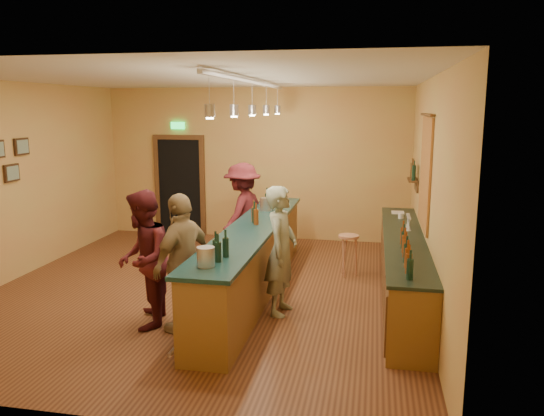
% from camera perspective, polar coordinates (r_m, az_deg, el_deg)
% --- Properties ---
extents(floor, '(7.00, 7.00, 0.00)m').
position_cam_1_polar(floor, '(8.39, -7.11, -8.71)').
color(floor, '#4F2816').
rests_on(floor, ground).
extents(ceiling, '(6.50, 7.00, 0.02)m').
position_cam_1_polar(ceiling, '(7.92, -7.65, 13.69)').
color(ceiling, silver).
rests_on(ceiling, wall_back).
extents(wall_back, '(6.50, 0.02, 3.20)m').
position_cam_1_polar(wall_back, '(11.35, -1.81, 4.77)').
color(wall_back, '#CE884D').
rests_on(wall_back, floor).
extents(wall_front, '(6.50, 0.02, 3.20)m').
position_cam_1_polar(wall_front, '(4.87, -20.40, -3.98)').
color(wall_front, '#CE884D').
rests_on(wall_front, floor).
extents(wall_left, '(0.02, 7.00, 3.20)m').
position_cam_1_polar(wall_left, '(9.53, -26.28, 2.51)').
color(wall_left, '#CE884D').
rests_on(wall_left, floor).
extents(wall_right, '(0.02, 7.00, 3.20)m').
position_cam_1_polar(wall_right, '(7.63, 16.48, 1.40)').
color(wall_right, '#CE884D').
rests_on(wall_right, floor).
extents(doorway, '(1.15, 0.09, 2.48)m').
position_cam_1_polar(doorway, '(11.87, -9.86, 2.57)').
color(doorway, black).
rests_on(doorway, wall_back).
extents(tapestry, '(0.03, 1.40, 1.60)m').
position_cam_1_polar(tapestry, '(7.99, 16.17, 3.63)').
color(tapestry, maroon).
rests_on(tapestry, wall_right).
extents(bottle_shelf, '(0.17, 0.55, 0.54)m').
position_cam_1_polar(bottle_shelf, '(9.49, 14.98, 3.63)').
color(bottle_shelf, '#4D2717').
rests_on(bottle_shelf, wall_right).
extents(back_counter, '(0.60, 4.55, 1.27)m').
position_cam_1_polar(back_counter, '(8.03, 13.94, -6.18)').
color(back_counter, olive).
rests_on(back_counter, floor).
extents(tasting_bar, '(0.74, 5.10, 1.38)m').
position_cam_1_polar(tasting_bar, '(8.00, -2.05, -5.02)').
color(tasting_bar, olive).
rests_on(tasting_bar, floor).
extents(pendant_track, '(0.11, 4.60, 0.50)m').
position_cam_1_polar(pendant_track, '(7.71, -2.16, 12.24)').
color(pendant_track, silver).
rests_on(pendant_track, ceiling).
extents(bartender, '(0.49, 0.69, 1.76)m').
position_cam_1_polar(bartender, '(7.18, 1.00, -4.60)').
color(bartender, gray).
rests_on(bartender, floor).
extents(customer_a, '(0.88, 1.01, 1.77)m').
position_cam_1_polar(customer_a, '(6.95, -13.70, -5.39)').
color(customer_a, '#59191E').
rests_on(customer_a, floor).
extents(customer_b, '(0.74, 1.12, 1.76)m').
position_cam_1_polar(customer_b, '(6.72, -9.53, -5.84)').
color(customer_b, '#997A51').
rests_on(customer_b, floor).
extents(customer_c, '(0.96, 1.31, 1.82)m').
position_cam_1_polar(customer_c, '(9.53, -3.18, -0.59)').
color(customer_c, '#59191E').
rests_on(customer_c, floor).
extents(bar_stool, '(0.34, 0.34, 0.70)m').
position_cam_1_polar(bar_stool, '(8.94, 8.23, -3.81)').
color(bar_stool, '#AE6E4E').
rests_on(bar_stool, floor).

